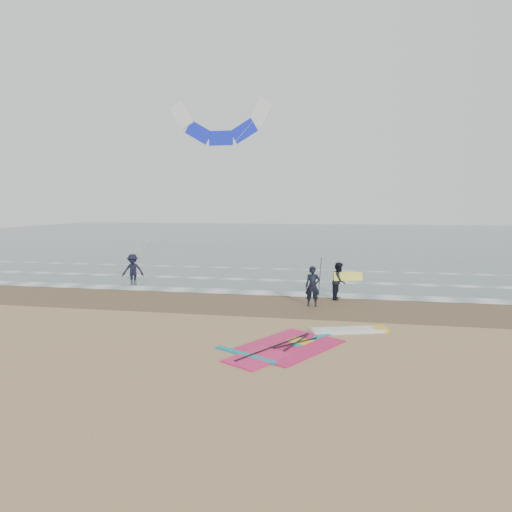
% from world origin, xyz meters
% --- Properties ---
extents(ground, '(120.00, 120.00, 0.00)m').
position_xyz_m(ground, '(0.00, 0.00, 0.00)').
color(ground, tan).
rests_on(ground, ground).
extents(sea_water, '(120.00, 80.00, 0.02)m').
position_xyz_m(sea_water, '(0.00, 48.00, 0.01)').
color(sea_water, '#47605E').
rests_on(sea_water, ground).
extents(wet_sand_band, '(120.00, 5.00, 0.01)m').
position_xyz_m(wet_sand_band, '(0.00, 6.00, 0.00)').
color(wet_sand_band, brown).
rests_on(wet_sand_band, ground).
extents(foam_waterline, '(120.00, 9.15, 0.02)m').
position_xyz_m(foam_waterline, '(0.00, 10.44, 0.03)').
color(foam_waterline, white).
rests_on(foam_waterline, ground).
extents(windsurf_rig, '(5.32, 5.04, 0.13)m').
position_xyz_m(windsurf_rig, '(0.88, 0.60, 0.03)').
color(windsurf_rig, white).
rests_on(windsurf_rig, ground).
extents(person_standing, '(0.64, 0.43, 1.72)m').
position_xyz_m(person_standing, '(0.68, 5.81, 0.86)').
color(person_standing, black).
rests_on(person_standing, ground).
extents(person_walking, '(0.83, 0.96, 1.71)m').
position_xyz_m(person_walking, '(1.76, 7.48, 0.85)').
color(person_walking, black).
rests_on(person_walking, ground).
extents(person_wading, '(1.33, 0.95, 1.87)m').
position_xyz_m(person_wading, '(-9.83, 10.50, 0.94)').
color(person_wading, black).
rests_on(person_wading, ground).
extents(held_pole, '(0.17, 0.86, 1.82)m').
position_xyz_m(held_pole, '(0.98, 5.81, 1.26)').
color(held_pole, black).
rests_on(held_pole, ground).
extents(carried_kiteboard, '(1.30, 0.51, 0.39)m').
position_xyz_m(carried_kiteboard, '(2.16, 7.38, 1.08)').
color(carried_kiteboard, yellow).
rests_on(carried_kiteboard, ground).
extents(surf_kite, '(7.39, 4.54, 9.58)m').
position_xyz_m(surf_kite, '(-5.81, 14.95, 9.19)').
color(surf_kite, white).
rests_on(surf_kite, ground).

